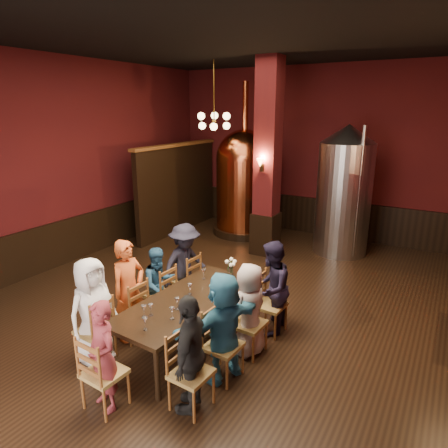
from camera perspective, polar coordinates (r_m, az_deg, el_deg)
The scene contains 38 objects.
room at distance 6.72m, azimuth -1.34°, elevation 6.31°, with size 10.00×10.02×4.50m.
wainscot_back at distance 11.52m, azimuth 11.79°, elevation 1.30°, with size 7.90×0.08×1.00m, color black.
wainscot_left at distance 9.78m, azimuth -21.43°, elevation -2.21°, with size 0.08×9.90×1.00m, color black.
column at distance 9.32m, azimuth 6.25°, elevation 9.02°, with size 0.58×0.58×4.50m, color #4A1010.
partition at distance 11.30m, azimuth -6.61°, elevation 4.88°, with size 0.22×3.50×2.40m, color black.
pendant_cluster at distance 10.04m, azimuth -1.42°, elevation 14.49°, with size 0.90×0.90×1.70m, color #A57226, non-canonical shape.
sconce_column at distance 9.05m, azimuth 5.45°, elevation 8.51°, with size 0.20×0.20×0.36m, color black, non-canonical shape.
dining_table at distance 5.94m, azimuth -5.25°, elevation -11.12°, with size 1.13×2.45×0.75m.
chair_0 at distance 5.99m, azimuth -18.01°, elevation -14.18°, with size 0.46×0.46×0.92m, color brown, non-canonical shape.
person_0 at distance 5.85m, azimuth -18.27°, elevation -11.66°, with size 0.74×0.48×1.51m, color white.
chair_1 at distance 6.36m, azimuth -13.23°, elevation -11.89°, with size 0.46×0.46×0.92m, color brown, non-canonical shape.
person_1 at distance 6.21m, azimuth -13.43°, elevation -9.21°, with size 0.58×0.38×1.58m, color #C95322.
chair_2 at distance 6.77m, azimuth -9.13°, elevation -9.83°, with size 0.46×0.46×0.92m, color brown, non-canonical shape.
person_2 at distance 6.69m, azimuth -9.20°, elevation -8.51°, with size 0.61×0.30×1.26m, color navy.
chair_3 at distance 7.22m, azimuth -5.52°, elevation -7.95°, with size 0.46×0.46×0.92m, color brown, non-canonical shape.
person_3 at distance 7.11m, azimuth -5.58°, elevation -5.82°, with size 0.97×0.56×1.50m, color black.
chair_4 at distance 4.95m, azimuth -4.69°, elevation -20.48°, with size 0.46×0.46×0.92m, color brown, non-canonical shape.
person_4 at distance 4.79m, azimuth -4.76°, elevation -17.92°, with size 0.85×0.35×1.45m, color black.
chair_5 at distance 5.39m, azimuth -0.09°, elevation -16.98°, with size 0.46×0.46×0.92m, color brown, non-canonical shape.
person_5 at distance 5.24m, azimuth -0.09°, elevation -14.47°, with size 1.36×0.43×1.47m, color teal.
chair_6 at distance 5.87m, azimuth 3.60°, elevation -14.00°, with size 0.46×0.46×0.92m, color brown, non-canonical shape.
person_6 at distance 5.76m, azimuth 3.64°, elevation -12.12°, with size 0.66×0.43×1.36m, color #B9A7A3.
chair_7 at distance 6.38m, azimuth 6.68°, elevation -11.41°, with size 0.46×0.46×0.92m, color brown, non-canonical shape.
person_7 at distance 6.26m, azimuth 6.77°, elevation -9.08°, with size 0.73×0.36×1.49m, color black.
chair_8 at distance 5.13m, azimuth -16.72°, elevation -19.66°, with size 0.46×0.46×0.92m, color brown, non-canonical shape.
person_8 at distance 5.01m, azimuth -16.94°, elevation -17.63°, with size 0.49×0.32×1.36m, color maroon.
copper_kettle at distance 11.01m, azimuth 2.92°, elevation 6.17°, with size 1.72×1.72×4.07m.
steel_vessel at distance 9.86m, azimuth 16.78°, elevation 4.58°, with size 1.64×1.64×3.06m.
rose_vase at distance 6.51m, azimuth 0.91°, elevation -5.84°, with size 0.19×0.19×0.33m.
wine_glass_0 at distance 5.56m, azimuth -5.92°, elevation -11.45°, with size 0.07×0.07×0.17m, color white, non-canonical shape.
wine_glass_1 at distance 6.21m, azimuth -0.47°, elevation -8.27°, with size 0.07×0.07×0.17m, color white, non-canonical shape.
wine_glass_2 at distance 6.49m, azimuth -2.92°, elevation -7.16°, with size 0.07×0.07×0.17m, color white, non-canonical shape.
wine_glass_3 at distance 5.38m, azimuth -7.44°, elevation -12.53°, with size 0.07×0.07×0.17m, color white, non-canonical shape.
wine_glass_4 at distance 5.61m, azimuth -6.74°, elevation -11.21°, with size 0.07×0.07×0.17m, color white, non-canonical shape.
wine_glass_5 at distance 5.50m, azimuth -10.44°, elevation -11.97°, with size 0.07×0.07×0.17m, color white, non-canonical shape.
wine_glass_6 at distance 5.20m, azimuth -11.21°, elevation -13.80°, with size 0.07×0.07×0.17m, color white, non-canonical shape.
wine_glass_7 at distance 5.49m, azimuth -11.38°, elevation -12.11°, with size 0.07×0.07×0.17m, color white, non-canonical shape.
wine_glass_8 at distance 6.00m, azimuth -4.91°, elevation -9.24°, with size 0.07×0.07×0.17m, color white, non-canonical shape.
Camera 1 is at (3.49, -5.63, 3.42)m, focal length 32.00 mm.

